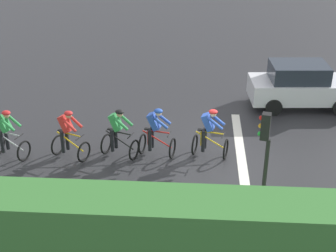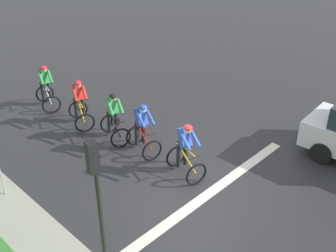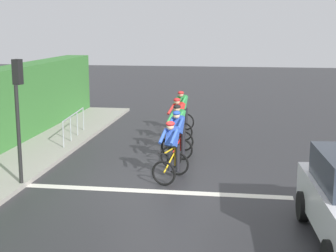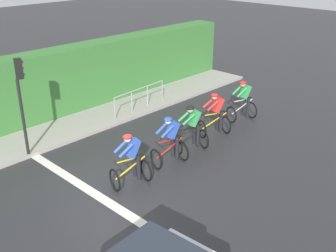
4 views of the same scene
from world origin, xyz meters
name	(u,v)px [view 2 (image 2 of 4)]	position (x,y,z in m)	size (l,w,h in m)	color
ground_plane	(189,186)	(0.00, 0.00, 0.00)	(80.00, 80.00, 0.00)	#28282B
road_marking_stop_line	(206,196)	(0.00, -0.61, 0.00)	(7.00, 0.30, 0.01)	silver
cyclist_lead	(46,87)	(-0.17, 6.80, 0.80)	(0.98, 1.24, 1.66)	black
cyclist_second	(80,104)	(-0.07, 4.88, 0.80)	(1.05, 1.26, 1.66)	black
cyclist_mid	(114,117)	(0.13, 3.33, 0.80)	(1.01, 1.25, 1.66)	black
cyclist_fourth	(142,129)	(0.26, 2.14, 0.80)	(0.91, 1.21, 1.66)	black
cyclist_trailing	(185,151)	(0.32, 0.44, 0.80)	(0.92, 1.21, 1.66)	black
traffic_light_near_crossing	(97,193)	(-3.47, -0.73, 2.22)	(0.24, 0.31, 3.34)	black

